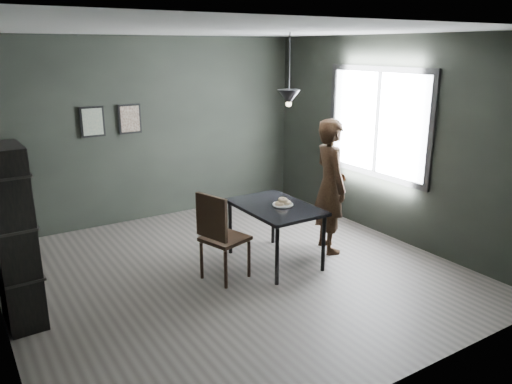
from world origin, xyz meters
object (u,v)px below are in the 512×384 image
white_plate (283,205)px  woman (330,186)px  cafe_table (275,211)px  shelf_unit (14,238)px  wood_chair (219,232)px  pendant_lamp (289,97)px

white_plate → woman: woman is taller
cafe_table → shelf_unit: shelf_unit is taller
wood_chair → pendant_lamp: pendant_lamp is taller
white_plate → shelf_unit: 3.01m
wood_chair → woman: bearing=-15.6°
cafe_table → wood_chair: wood_chair is taller
white_plate → woman: 0.77m
woman → pendant_lamp: bearing=92.4°
woman → cafe_table: bearing=103.3°
woman → wood_chair: size_ratio=1.67×
white_plate → shelf_unit: size_ratio=0.13×
white_plate → woman: bearing=0.3°
shelf_unit → pendant_lamp: size_ratio=2.06×
cafe_table → shelf_unit: size_ratio=0.67×
wood_chair → pendant_lamp: bearing=-7.1°
wood_chair → shelf_unit: size_ratio=0.59×
white_plate → cafe_table: bearing=145.0°
white_plate → shelf_unit: (-3.00, 0.19, 0.14)m
cafe_table → pendant_lamp: pendant_lamp is taller
white_plate → pendant_lamp: bearing=41.5°
shelf_unit → pendant_lamp: bearing=-2.6°
cafe_table → white_plate: (0.08, -0.05, 0.08)m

